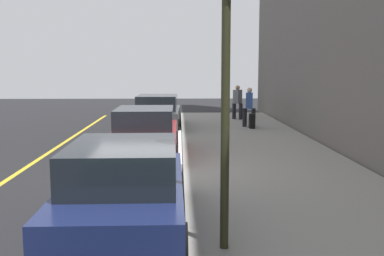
% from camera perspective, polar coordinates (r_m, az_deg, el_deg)
% --- Properties ---
extents(ground_plane, '(56.00, 56.00, 0.00)m').
position_cam_1_polar(ground_plane, '(11.91, -5.94, -5.42)').
color(ground_plane, black).
extents(sidewalk, '(28.00, 4.60, 0.15)m').
position_cam_1_polar(sidewalk, '(12.10, 9.90, -4.92)').
color(sidewalk, gray).
rests_on(sidewalk, ground).
extents(lane_stripe_centre, '(28.00, 0.14, 0.01)m').
position_cam_1_polar(lane_stripe_centre, '(12.56, -20.72, -5.17)').
color(lane_stripe_centre, gold).
rests_on(lane_stripe_centre, ground).
extents(snow_bank_curb, '(6.33, 0.56, 0.22)m').
position_cam_1_polar(snow_bank_curb, '(14.83, -2.37, -2.38)').
color(snow_bank_curb, white).
rests_on(snow_bank_curb, ground).
extents(parked_car_navy, '(4.38, 1.94, 1.51)m').
position_cam_1_polar(parked_car_navy, '(7.35, -8.34, -7.53)').
color(parked_car_navy, black).
rests_on(parked_car_navy, ground).
extents(parked_car_red, '(4.13, 1.91, 1.51)m').
position_cam_1_polar(parked_car_red, '(13.37, -5.81, -0.70)').
color(parked_car_red, black).
rests_on(parked_car_red, ground).
extents(parked_car_charcoal, '(4.30, 1.98, 1.51)m').
position_cam_1_polar(parked_car_charcoal, '(19.43, -4.29, 1.88)').
color(parked_car_charcoal, black).
rests_on(parked_car_charcoal, ground).
extents(pedestrian_grey_coat, '(0.53, 0.48, 1.65)m').
position_cam_1_polar(pedestrian_grey_coat, '(22.49, 5.66, 3.33)').
color(pedestrian_grey_coat, black).
rests_on(pedestrian_grey_coat, sidewalk).
extents(pedestrian_blue_coat, '(0.49, 0.55, 1.67)m').
position_cam_1_polar(pedestrian_blue_coat, '(19.66, 7.11, 2.74)').
color(pedestrian_blue_coat, black).
rests_on(pedestrian_blue_coat, sidewalk).
extents(traffic_light_pole, '(0.35, 0.26, 4.20)m').
position_cam_1_polar(traffic_light_pole, '(6.20, 4.23, 10.68)').
color(traffic_light_pole, '#2D2D19').
rests_on(traffic_light_pole, sidewalk).
extents(rolling_suitcase, '(0.34, 0.22, 0.97)m').
position_cam_1_polar(rolling_suitcase, '(19.19, 7.44, 0.87)').
color(rolling_suitcase, black).
rests_on(rolling_suitcase, sidewalk).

